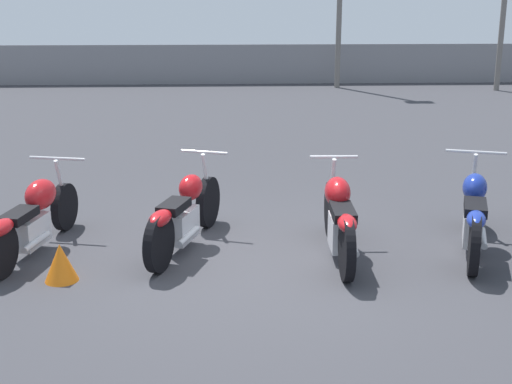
% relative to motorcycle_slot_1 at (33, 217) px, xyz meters
% --- Properties ---
extents(ground_plane, '(60.00, 60.00, 0.00)m').
position_rel_motorcycle_slot_1_xyz_m(ground_plane, '(2.56, -0.49, -0.43)').
color(ground_plane, '#38383D').
extents(fence_back, '(40.00, 0.04, 1.23)m').
position_rel_motorcycle_slot_1_xyz_m(fence_back, '(2.56, 14.90, 0.19)').
color(fence_back, gray).
rests_on(fence_back, ground_plane).
extents(motorcycle_slot_1, '(0.80, 2.15, 0.97)m').
position_rel_motorcycle_slot_1_xyz_m(motorcycle_slot_1, '(0.00, 0.00, 0.00)').
color(motorcycle_slot_1, black).
rests_on(motorcycle_slot_1, ground_plane).
extents(motorcycle_slot_2, '(0.90, 2.14, 1.02)m').
position_rel_motorcycle_slot_1_xyz_m(motorcycle_slot_2, '(1.72, 0.05, -0.01)').
color(motorcycle_slot_2, black).
rests_on(motorcycle_slot_2, ground_plane).
extents(motorcycle_slot_3, '(0.57, 2.06, 1.04)m').
position_rel_motorcycle_slot_1_xyz_m(motorcycle_slot_3, '(3.48, -0.30, 0.03)').
color(motorcycle_slot_3, black).
rests_on(motorcycle_slot_3, ground_plane).
extents(motorcycle_slot_4, '(0.94, 2.16, 1.04)m').
position_rel_motorcycle_slot_1_xyz_m(motorcycle_slot_4, '(5.05, -0.18, 0.02)').
color(motorcycle_slot_4, black).
rests_on(motorcycle_slot_4, ground_plane).
extents(traffic_cone_near, '(0.35, 0.35, 0.41)m').
position_rel_motorcycle_slot_1_xyz_m(traffic_cone_near, '(0.48, -0.86, -0.22)').
color(traffic_cone_near, orange).
rests_on(traffic_cone_near, ground_plane).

